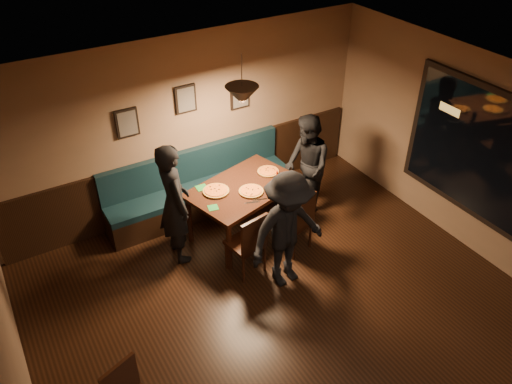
{
  "coord_description": "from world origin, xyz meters",
  "views": [
    {
      "loc": [
        -2.6,
        -2.89,
        4.94
      ],
      "look_at": [
        0.33,
        2.03,
        0.95
      ],
      "focal_mm": 35.63,
      "sensor_mm": 36.0,
      "label": 1
    }
  ],
  "objects_px": {
    "dining_table": "(244,210)",
    "diner_front": "(288,231)",
    "chair_near_left": "(245,242)",
    "chair_near_right": "(293,220)",
    "soda_glass": "(292,178)",
    "booth_bench": "(200,185)",
    "diner_right": "(307,166)",
    "tabasco_bottle": "(277,174)",
    "diner_left": "(174,203)"
  },
  "relations": [
    {
      "from": "diner_front",
      "to": "diner_right",
      "type": "bearing_deg",
      "value": 42.12
    },
    {
      "from": "booth_bench",
      "to": "dining_table",
      "type": "xyz_separation_m",
      "value": [
        0.33,
        -0.82,
        -0.08
      ]
    },
    {
      "from": "diner_right",
      "to": "soda_glass",
      "type": "height_order",
      "value": "diner_right"
    },
    {
      "from": "chair_near_left",
      "to": "diner_left",
      "type": "distance_m",
      "value": 1.09
    },
    {
      "from": "chair_near_left",
      "to": "chair_near_right",
      "type": "bearing_deg",
      "value": -5.59
    },
    {
      "from": "diner_left",
      "to": "tabasco_bottle",
      "type": "relative_size",
      "value": 15.25
    },
    {
      "from": "chair_near_left",
      "to": "diner_front",
      "type": "distance_m",
      "value": 0.68
    },
    {
      "from": "chair_near_right",
      "to": "diner_right",
      "type": "height_order",
      "value": "diner_right"
    },
    {
      "from": "diner_right",
      "to": "soda_glass",
      "type": "relative_size",
      "value": 10.54
    },
    {
      "from": "dining_table",
      "to": "chair_near_left",
      "type": "relative_size",
      "value": 1.57
    },
    {
      "from": "chair_near_right",
      "to": "soda_glass",
      "type": "distance_m",
      "value": 0.62
    },
    {
      "from": "diner_front",
      "to": "soda_glass",
      "type": "relative_size",
      "value": 10.84
    },
    {
      "from": "chair_near_left",
      "to": "diner_right",
      "type": "distance_m",
      "value": 1.71
    },
    {
      "from": "soda_glass",
      "to": "tabasco_bottle",
      "type": "relative_size",
      "value": 1.32
    },
    {
      "from": "chair_near_left",
      "to": "diner_left",
      "type": "height_order",
      "value": "diner_left"
    },
    {
      "from": "dining_table",
      "to": "booth_bench",
      "type": "bearing_deg",
      "value": 97.05
    },
    {
      "from": "diner_left",
      "to": "tabasco_bottle",
      "type": "xyz_separation_m",
      "value": [
        1.6,
        -0.07,
        -0.01
      ]
    },
    {
      "from": "booth_bench",
      "to": "tabasco_bottle",
      "type": "height_order",
      "value": "booth_bench"
    },
    {
      "from": "booth_bench",
      "to": "chair_near_right",
      "type": "distance_m",
      "value": 1.66
    },
    {
      "from": "dining_table",
      "to": "chair_near_right",
      "type": "height_order",
      "value": "chair_near_right"
    },
    {
      "from": "soda_glass",
      "to": "tabasco_bottle",
      "type": "distance_m",
      "value": 0.26
    },
    {
      "from": "diner_right",
      "to": "diner_front",
      "type": "height_order",
      "value": "diner_front"
    },
    {
      "from": "chair_near_right",
      "to": "diner_left",
      "type": "relative_size",
      "value": 0.55
    },
    {
      "from": "chair_near_left",
      "to": "diner_left",
      "type": "xyz_separation_m",
      "value": [
        -0.66,
        0.77,
        0.41
      ]
    },
    {
      "from": "booth_bench",
      "to": "diner_right",
      "type": "xyz_separation_m",
      "value": [
        1.45,
        -0.81,
        0.32
      ]
    },
    {
      "from": "booth_bench",
      "to": "diner_right",
      "type": "bearing_deg",
      "value": -29.17
    },
    {
      "from": "soda_glass",
      "to": "diner_right",
      "type": "bearing_deg",
      "value": 30.75
    },
    {
      "from": "diner_right",
      "to": "soda_glass",
      "type": "distance_m",
      "value": 0.55
    },
    {
      "from": "booth_bench",
      "to": "soda_glass",
      "type": "height_order",
      "value": "booth_bench"
    },
    {
      "from": "soda_glass",
      "to": "diner_left",
      "type": "bearing_deg",
      "value": 169.67
    },
    {
      "from": "tabasco_bottle",
      "to": "diner_front",
      "type": "bearing_deg",
      "value": -116.59
    },
    {
      "from": "dining_table",
      "to": "soda_glass",
      "type": "relative_size",
      "value": 9.99
    },
    {
      "from": "booth_bench",
      "to": "soda_glass",
      "type": "relative_size",
      "value": 19.18
    },
    {
      "from": "diner_right",
      "to": "tabasco_bottle",
      "type": "distance_m",
      "value": 0.58
    },
    {
      "from": "diner_front",
      "to": "chair_near_left",
      "type": "bearing_deg",
      "value": 125.61
    },
    {
      "from": "diner_right",
      "to": "diner_front",
      "type": "xyz_separation_m",
      "value": [
        -1.14,
        -1.18,
        0.02
      ]
    },
    {
      "from": "booth_bench",
      "to": "soda_glass",
      "type": "distance_m",
      "value": 1.53
    },
    {
      "from": "dining_table",
      "to": "diner_left",
      "type": "height_order",
      "value": "diner_left"
    },
    {
      "from": "diner_front",
      "to": "tabasco_bottle",
      "type": "relative_size",
      "value": 14.34
    },
    {
      "from": "diner_front",
      "to": "dining_table",
      "type": "bearing_deg",
      "value": 85.18
    },
    {
      "from": "booth_bench",
      "to": "tabasco_bottle",
      "type": "relative_size",
      "value": 25.37
    },
    {
      "from": "booth_bench",
      "to": "diner_left",
      "type": "xyz_separation_m",
      "value": [
        -0.72,
        -0.78,
        0.4
      ]
    },
    {
      "from": "chair_near_left",
      "to": "chair_near_right",
      "type": "height_order",
      "value": "chair_near_left"
    },
    {
      "from": "dining_table",
      "to": "diner_front",
      "type": "distance_m",
      "value": 1.25
    },
    {
      "from": "chair_near_right",
      "to": "soda_glass",
      "type": "xyz_separation_m",
      "value": [
        0.23,
        0.39,
        0.42
      ]
    },
    {
      "from": "chair_near_left",
      "to": "booth_bench",
      "type": "bearing_deg",
      "value": 77.82
    },
    {
      "from": "chair_near_left",
      "to": "soda_glass",
      "type": "distance_m",
      "value": 1.21
    },
    {
      "from": "chair_near_left",
      "to": "soda_glass",
      "type": "bearing_deg",
      "value": 13.44
    },
    {
      "from": "chair_near_left",
      "to": "diner_right",
      "type": "xyz_separation_m",
      "value": [
        1.51,
        0.73,
        0.33
      ]
    },
    {
      "from": "chair_near_right",
      "to": "diner_right",
      "type": "relative_size",
      "value": 0.6
    }
  ]
}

